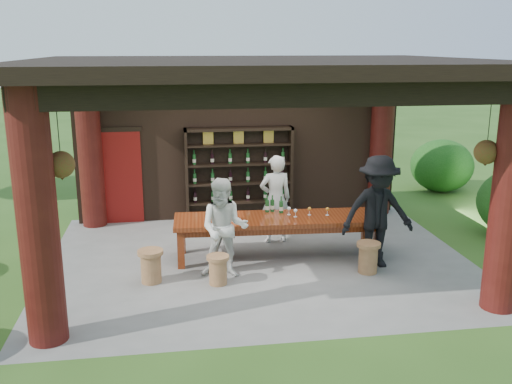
{
  "coord_description": "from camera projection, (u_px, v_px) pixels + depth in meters",
  "views": [
    {
      "loc": [
        -1.49,
        -9.44,
        3.73
      ],
      "look_at": [
        0.0,
        0.4,
        1.15
      ],
      "focal_mm": 40.0,
      "sensor_mm": 36.0,
      "label": 1
    }
  ],
  "objects": [
    {
      "name": "stool_far_left",
      "position": [
        151.0,
        265.0,
        9.16
      ],
      "size": [
        0.41,
        0.41,
        0.54
      ],
      "rotation": [
        0.0,
        0.0,
        0.38
      ],
      "color": "brown",
      "rests_on": "ground"
    },
    {
      "name": "table_glasses",
      "position": [
        305.0,
        211.0,
        10.22
      ],
      "size": [
        0.75,
        0.21,
        0.15
      ],
      "color": "silver",
      "rests_on": "tasting_table"
    },
    {
      "name": "stool_near_right",
      "position": [
        368.0,
        257.0,
        9.55
      ],
      "size": [
        0.4,
        0.4,
        0.53
      ],
      "rotation": [
        0.0,
        0.0,
        -0.26
      ],
      "color": "brown",
      "rests_on": "ground"
    },
    {
      "name": "trees",
      "position": [
        418.0,
        64.0,
        10.85
      ],
      "size": [
        20.33,
        11.5,
        4.8
      ],
      "color": "#3F2819",
      "rests_on": "ground"
    },
    {
      "name": "tasting_table",
      "position": [
        278.0,
        223.0,
        10.18
      ],
      "size": [
        3.72,
        1.13,
        0.75
      ],
      "rotation": [
        0.0,
        0.0,
        -0.05
      ],
      "color": "#5D210D",
      "rests_on": "ground"
    },
    {
      "name": "host",
      "position": [
        275.0,
        199.0,
        10.93
      ],
      "size": [
        0.66,
        0.47,
        1.71
      ],
      "primitive_type": "imported",
      "rotation": [
        0.0,
        0.0,
        3.24
      ],
      "color": "silver",
      "rests_on": "ground"
    },
    {
      "name": "table_bottles",
      "position": [
        274.0,
        204.0,
        10.42
      ],
      "size": [
        0.32,
        0.19,
        0.31
      ],
      "color": "#194C1E",
      "rests_on": "tasting_table"
    },
    {
      "name": "guest_woman",
      "position": [
        224.0,
        228.0,
        9.28
      ],
      "size": [
        0.93,
        0.8,
        1.66
      ],
      "primitive_type": "imported",
      "rotation": [
        0.0,
        0.0,
        -0.23
      ],
      "color": "silver",
      "rests_on": "ground"
    },
    {
      "name": "napkin_basket",
      "position": [
        228.0,
        217.0,
        9.94
      ],
      "size": [
        0.27,
        0.19,
        0.14
      ],
      "primitive_type": "cube",
      "rotation": [
        0.0,
        0.0,
        -0.05
      ],
      "color": "#BF6672",
      "rests_on": "tasting_table"
    },
    {
      "name": "wine_shelf",
      "position": [
        239.0,
        174.0,
        12.26
      ],
      "size": [
        2.31,
        0.35,
        2.03
      ],
      "color": "black",
      "rests_on": "ground"
    },
    {
      "name": "ground",
      "position": [
        259.0,
        260.0,
        10.18
      ],
      "size": [
        90.0,
        90.0,
        0.0
      ],
      "primitive_type": "plane",
      "color": "#2D5119",
      "rests_on": "ground"
    },
    {
      "name": "shrubs",
      "position": [
        406.0,
        208.0,
        11.48
      ],
      "size": [
        14.75,
        8.4,
        1.36
      ],
      "color": "#194C14",
      "rests_on": "ground"
    },
    {
      "name": "pavilion",
      "position": [
        255.0,
        138.0,
        10.06
      ],
      "size": [
        7.5,
        6.0,
        3.6
      ],
      "color": "slate",
      "rests_on": "ground"
    },
    {
      "name": "guest_man",
      "position": [
        378.0,
        212.0,
        9.67
      ],
      "size": [
        1.27,
        0.75,
        1.95
      ],
      "primitive_type": "imported",
      "rotation": [
        0.0,
        0.0,
        0.02
      ],
      "color": "black",
      "rests_on": "ground"
    },
    {
      "name": "stool_near_left",
      "position": [
        218.0,
        269.0,
        9.1
      ],
      "size": [
        0.36,
        0.36,
        0.48
      ],
      "rotation": [
        0.0,
        0.0,
        0.38
      ],
      "color": "brown",
      "rests_on": "ground"
    }
  ]
}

